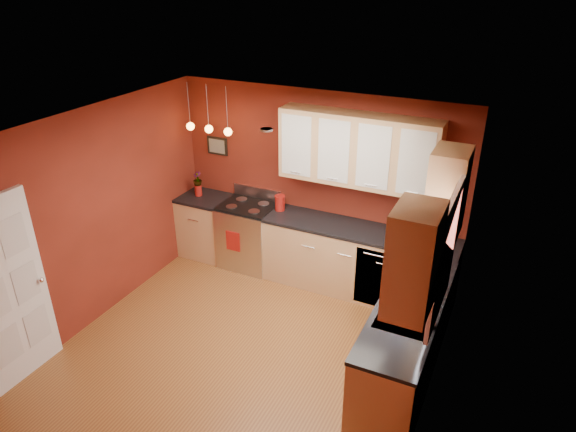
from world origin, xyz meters
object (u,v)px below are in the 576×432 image
at_px(sink, 406,316).
at_px(coffee_maker, 425,232).
at_px(gas_range, 249,235).
at_px(soap_pump, 431,319).
at_px(red_canister, 280,203).

height_order(sink, coffee_maker, sink).
xyz_separation_m(gas_range, soap_pump, (2.87, -1.61, 0.54)).
bearing_deg(red_canister, gas_range, -170.90).
xyz_separation_m(gas_range, coffee_maker, (2.47, 0.03, 0.59)).
relative_size(gas_range, red_canister, 5.13).
distance_m(sink, coffee_maker, 1.54).
height_order(coffee_maker, soap_pump, coffee_maker).
height_order(red_canister, coffee_maker, coffee_maker).
relative_size(gas_range, soap_pump, 6.51).
bearing_deg(coffee_maker, soap_pump, -55.58).
relative_size(gas_range, coffee_maker, 4.04).
distance_m(gas_range, red_canister, 0.74).
bearing_deg(soap_pump, coffee_maker, 103.92).
bearing_deg(soap_pump, gas_range, 150.77).
distance_m(red_canister, coffee_maker, 2.00).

